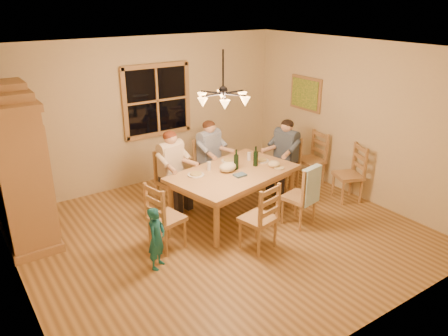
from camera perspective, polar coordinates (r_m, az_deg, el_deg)
floor at (r=6.64m, az=-0.10°, el=-8.58°), size 5.50×5.50×0.00m
ceiling at (r=5.78m, az=-0.12°, el=15.26°), size 5.50×5.00×0.02m
wall_back at (r=8.19m, az=-10.05°, el=7.18°), size 5.50×0.02×2.70m
wall_left at (r=5.18m, az=-26.26°, el=-3.33°), size 0.02×5.00×2.70m
wall_right at (r=7.89m, az=16.77°, el=6.05°), size 0.02×5.00×2.70m
window at (r=8.19m, az=-8.75°, el=8.71°), size 1.30×0.06×1.30m
painting at (r=8.59m, az=10.60°, el=9.53°), size 0.06×0.78×0.64m
chandelier at (r=5.88m, az=-0.12°, el=9.22°), size 0.77×0.68×0.71m
armoire at (r=6.74m, az=-25.26°, el=-0.36°), size 0.66×1.40×2.30m
dining_table at (r=6.91m, az=1.24°, el=-1.20°), size 2.17×1.58×0.76m
chair_far_left at (r=7.37m, az=-6.71°, el=-2.90°), size 0.52×0.50×0.99m
chair_far_right at (r=7.90m, az=-1.83°, el=-1.04°), size 0.52×0.50×0.99m
chair_near_left at (r=6.18m, az=4.44°, el=-7.86°), size 0.52×0.50×0.99m
chair_near_right at (r=6.89m, az=9.71°, el=-4.89°), size 0.52×0.50×0.99m
chair_end_left at (r=6.23m, az=-7.44°, el=-7.74°), size 0.50×0.52×0.99m
chair_end_right at (r=8.03m, az=7.86°, el=-0.86°), size 0.50×0.52×0.99m
adult_woman at (r=7.16m, az=-6.89°, el=1.02°), size 0.46×0.49×0.87m
adult_plaid_man at (r=7.71m, az=-1.88°, el=2.66°), size 0.46×0.49×0.87m
adult_slate_man at (r=7.84m, az=8.06°, el=2.78°), size 0.49×0.46×0.87m
towel at (r=6.63m, az=11.26°, el=-2.30°), size 0.39×0.18×0.58m
wine_bottle_a at (r=6.91m, az=1.61°, el=1.13°), size 0.08×0.08×0.33m
wine_bottle_b at (r=7.07m, az=4.16°, el=1.56°), size 0.08×0.08×0.33m
plate_woman at (r=6.73m, az=-3.69°, el=-0.90°), size 0.26×0.26×0.02m
plate_plaid at (r=7.30m, az=0.65°, el=0.98°), size 0.26×0.26×0.02m
plate_slate at (r=7.32m, az=4.87°, el=0.95°), size 0.26×0.26×0.02m
wine_glass_a at (r=6.91m, az=-1.96°, el=0.29°), size 0.06×0.06×0.14m
wine_glass_b at (r=7.33m, az=3.29°, el=1.54°), size 0.06×0.06×0.14m
cap at (r=7.07m, az=6.53°, el=0.54°), size 0.20×0.20×0.11m
napkin at (r=6.70m, az=2.10°, el=-0.92°), size 0.20×0.17×0.03m
cloth_bundle at (r=6.83m, az=0.50°, el=0.12°), size 0.28×0.22×0.15m
child at (r=5.75m, az=-8.79°, el=-9.05°), size 0.37×0.35×0.86m
chair_spare_front at (r=7.87m, az=15.78°, el=-1.98°), size 0.55×0.56×0.99m
chair_spare_back at (r=8.42m, az=11.20°, el=0.00°), size 0.45×0.47×0.99m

